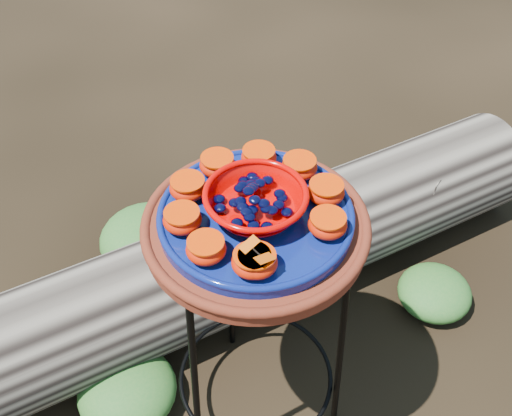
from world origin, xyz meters
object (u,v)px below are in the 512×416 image
object	(u,v)px
red_bowl	(256,203)
plant_stand	(256,333)
driftwood_log	(276,246)
cobalt_plate	(256,218)
terracotta_saucer	(256,228)

from	to	relation	value
red_bowl	plant_stand	bearing A→B (deg)	0.00
plant_stand	driftwood_log	xyz separation A→B (m)	(0.20, 0.40, -0.18)
driftwood_log	cobalt_plate	bearing A→B (deg)	-117.07
cobalt_plate	red_bowl	distance (m)	0.04
driftwood_log	red_bowl	bearing A→B (deg)	-117.07
plant_stand	red_bowl	xyz separation A→B (m)	(0.00, 0.00, 0.44)
terracotta_saucer	cobalt_plate	xyz separation A→B (m)	(0.00, 0.00, 0.03)
plant_stand	driftwood_log	bearing A→B (deg)	62.93
terracotta_saucer	driftwood_log	bearing A→B (deg)	62.93
driftwood_log	terracotta_saucer	bearing A→B (deg)	-117.07
cobalt_plate	driftwood_log	xyz separation A→B (m)	(0.20, 0.40, -0.58)
cobalt_plate	red_bowl	xyz separation A→B (m)	(0.00, 0.00, 0.04)
red_bowl	cobalt_plate	bearing A→B (deg)	0.00
plant_stand	driftwood_log	distance (m)	0.49
plant_stand	red_bowl	bearing A→B (deg)	0.00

